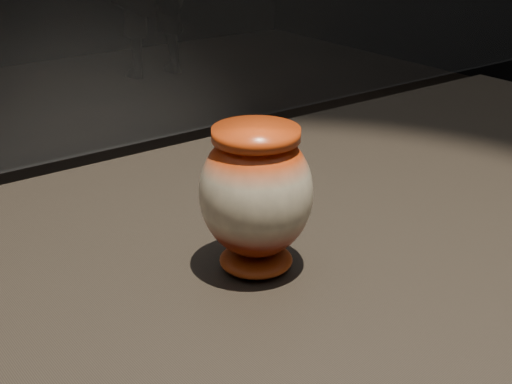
% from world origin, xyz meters
% --- Properties ---
extents(main_vase, '(0.14, 0.14, 0.17)m').
position_xyz_m(main_vase, '(0.04, -0.02, 0.99)').
color(main_vase, maroon).
rests_on(main_vase, display_plinth).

